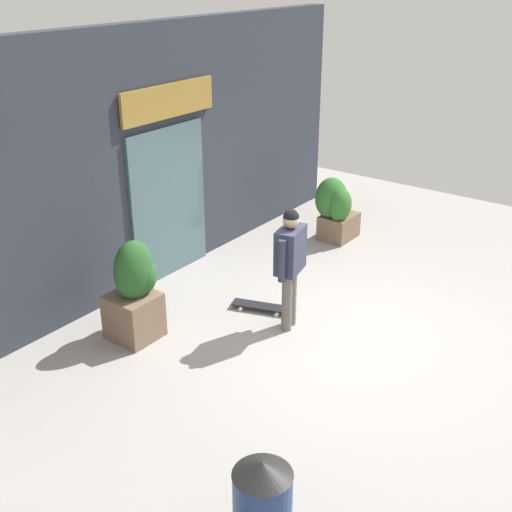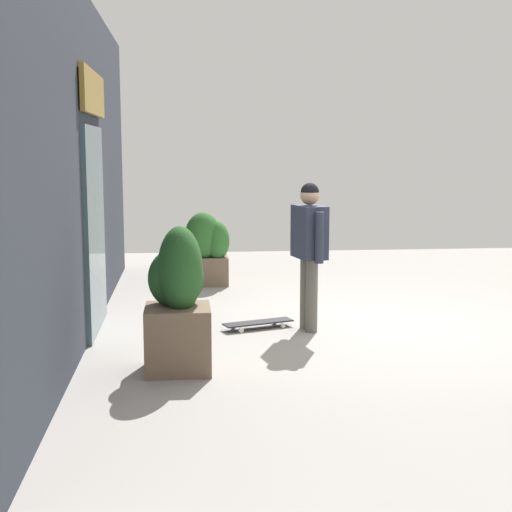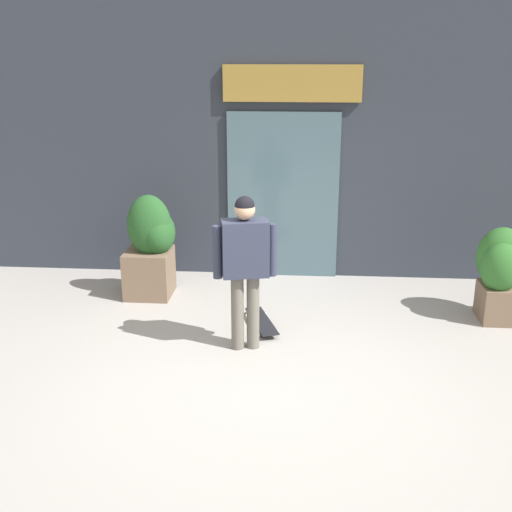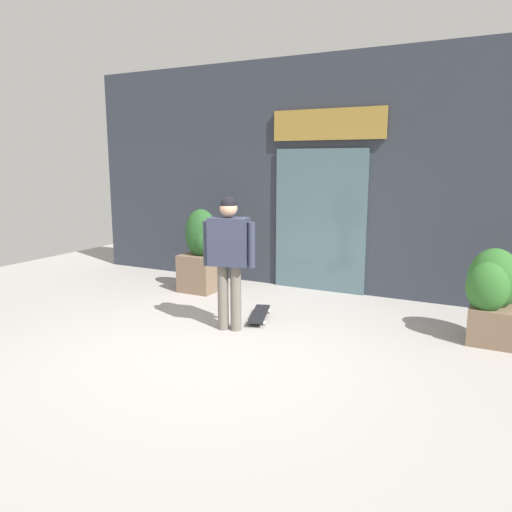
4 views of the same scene
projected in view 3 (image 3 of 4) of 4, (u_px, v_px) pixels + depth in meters
ground_plane at (262, 371)px, 6.17m from camera, size 12.00×12.00×0.00m
building_facade at (278, 143)px, 8.42m from camera, size 8.45×0.31×3.58m
skateboarder at (245, 258)px, 6.37m from camera, size 0.63×0.35×1.60m
skateboard at (262, 321)px, 7.15m from camera, size 0.44×0.81×0.08m
planter_box_left at (504, 274)px, 7.22m from camera, size 0.70×0.64×1.06m
planter_box_right at (151, 246)px, 7.90m from camera, size 0.62×0.57×1.29m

